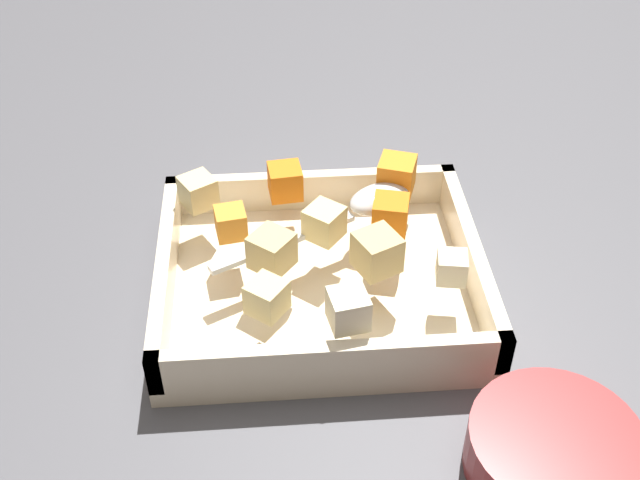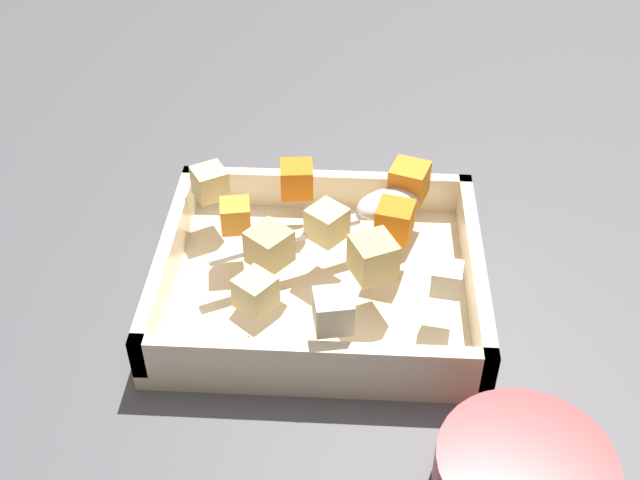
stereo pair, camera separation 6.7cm
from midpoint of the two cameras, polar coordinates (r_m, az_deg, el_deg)
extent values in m
plane|color=#4C4C51|center=(0.73, 3.90, -3.06)|extent=(4.00, 4.00, 0.00)
cube|color=beige|center=(0.71, 2.72, -3.56)|extent=(0.28, 0.24, 0.01)
cube|color=beige|center=(0.78, 2.93, 3.57)|extent=(0.28, 0.01, 0.04)
cube|color=beige|center=(0.61, 2.60, -9.02)|extent=(0.28, 0.01, 0.04)
cube|color=beige|center=(0.71, 13.79, -2.30)|extent=(0.01, 0.24, 0.04)
cube|color=beige|center=(0.70, -8.25, -1.54)|extent=(0.01, 0.24, 0.04)
cube|color=orange|center=(0.69, -3.38, 1.66)|extent=(0.03, 0.03, 0.03)
cube|color=orange|center=(0.69, 8.20, 1.31)|extent=(0.04, 0.04, 0.03)
cube|color=orange|center=(0.74, 9.05, 4.11)|extent=(0.04, 0.04, 0.03)
cube|color=orange|center=(0.73, 0.92, 4.32)|extent=(0.03, 0.03, 0.03)
cube|color=beige|center=(0.65, 12.10, -2.88)|extent=(0.03, 0.03, 0.02)
cube|color=beige|center=(0.60, 4.25, -5.28)|extent=(0.03, 0.03, 0.03)
cube|color=#E0CC89|center=(0.62, -1.59, -3.92)|extent=(0.04, 0.04, 0.03)
cube|color=tan|center=(0.66, -0.77, -0.60)|extent=(0.04, 0.04, 0.03)
cube|color=tan|center=(0.65, 6.82, -1.35)|extent=(0.04, 0.04, 0.03)
cube|color=#E0CC89|center=(0.73, -5.38, 4.05)|extent=(0.04, 0.04, 0.03)
cube|color=#E0CC89|center=(0.68, 3.32, 1.08)|extent=(0.04, 0.04, 0.03)
ellipsoid|color=silver|center=(0.72, 7.61, 2.52)|extent=(0.07, 0.06, 0.02)
cube|color=silver|center=(0.68, 0.27, -0.04)|extent=(0.13, 0.07, 0.01)
cylinder|color=maroon|center=(0.59, 17.78, -16.14)|extent=(0.12, 0.12, 0.04)
camera|label=1|loc=(0.03, -87.14, 2.39)|focal=44.31mm
camera|label=2|loc=(0.03, 92.86, -2.39)|focal=44.31mm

